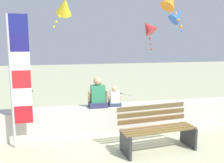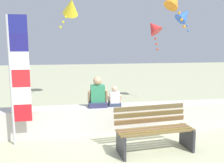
# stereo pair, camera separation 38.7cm
# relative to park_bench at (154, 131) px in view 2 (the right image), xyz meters

# --- Properties ---
(ground_plane) EXTENTS (40.00, 40.00, 0.00)m
(ground_plane) POSITION_rel_park_bench_xyz_m (-0.52, 0.01, -0.41)
(ground_plane) COLOR #AEB08B
(seawall_ledge) EXTENTS (6.68, 0.51, 0.65)m
(seawall_ledge) POSITION_rel_park_bench_xyz_m (-0.52, 1.19, -0.09)
(seawall_ledge) COLOR beige
(seawall_ledge) RESTS_ON ground
(park_bench) EXTENTS (1.59, 0.75, 0.88)m
(park_bench) POSITION_rel_park_bench_xyz_m (0.00, 0.00, 0.00)
(park_bench) COLOR brown
(park_bench) RESTS_ON ground
(person_adult) EXTENTS (0.48, 0.35, 0.73)m
(person_adult) POSITION_rel_park_bench_xyz_m (-1.01, 1.17, 0.52)
(person_adult) COLOR #2C2E53
(person_adult) RESTS_ON seawall_ledge
(person_child) EXTENTS (0.32, 0.24, 0.50)m
(person_child) POSITION_rel_park_bench_xyz_m (-0.60, 1.17, 0.43)
(person_child) COLOR #2D384F
(person_child) RESTS_ON seawall_ledge
(flag_banner) EXTENTS (0.41, 0.05, 2.73)m
(flag_banner) POSITION_rel_park_bench_xyz_m (-2.72, 0.72, 1.12)
(flag_banner) COLOR #B7B7BC
(flag_banner) RESTS_ON ground
(kite_blue) EXTENTS (0.67, 0.60, 0.90)m
(kite_blue) POSITION_rel_park_bench_xyz_m (2.22, 3.57, 2.68)
(kite_blue) COLOR blue
(kite_yellow) EXTENTS (0.78, 0.89, 1.16)m
(kite_yellow) POSITION_rel_park_bench_xyz_m (-1.59, 4.65, 3.01)
(kite_yellow) COLOR yellow
(kite_red) EXTENTS (0.73, 0.71, 1.05)m
(kite_red) POSITION_rel_park_bench_xyz_m (1.04, 3.28, 2.23)
(kite_red) COLOR red
(kite_orange) EXTENTS (0.70, 0.71, 1.05)m
(kite_orange) POSITION_rel_park_bench_xyz_m (1.18, 2.00, 2.88)
(kite_orange) COLOR orange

